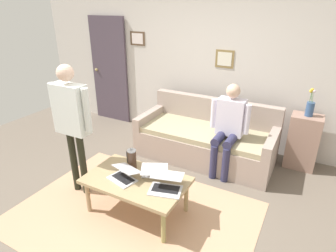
# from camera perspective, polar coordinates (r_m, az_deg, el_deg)

# --- Properties ---
(ground_plane) EXTENTS (7.68, 7.68, 0.00)m
(ground_plane) POSITION_cam_1_polar(r_m,az_deg,el_deg) (3.58, -5.60, -15.83)
(ground_plane) COLOR #6A5E51
(area_rug) EXTENTS (2.71, 1.94, 0.01)m
(area_rug) POSITION_cam_1_polar(r_m,az_deg,el_deg) (3.46, -7.07, -17.47)
(area_rug) COLOR tan
(area_rug) RESTS_ON ground_plane
(back_wall) EXTENTS (7.04, 0.11, 2.70)m
(back_wall) POSITION_cam_1_polar(r_m,az_deg,el_deg) (4.83, 8.66, 12.41)
(back_wall) COLOR beige
(back_wall) RESTS_ON ground_plane
(interior_door) EXTENTS (0.82, 0.09, 2.05)m
(interior_door) POSITION_cam_1_polar(r_m,az_deg,el_deg) (5.85, -11.69, 10.89)
(interior_door) COLOR #4C3F4C
(interior_door) RESTS_ON ground_plane
(couch) EXTENTS (2.08, 0.91, 0.88)m
(couch) POSITION_cam_1_polar(r_m,az_deg,el_deg) (4.46, 7.67, -2.70)
(couch) COLOR #A28F84
(couch) RESTS_ON ground_plane
(coffee_table) EXTENTS (1.15, 0.69, 0.45)m
(coffee_table) POSITION_cam_1_polar(r_m,az_deg,el_deg) (3.28, -6.40, -11.23)
(coffee_table) COLOR tan
(coffee_table) RESTS_ON ground_plane
(laptop_left) EXTENTS (0.38, 0.35, 0.14)m
(laptop_left) POSITION_cam_1_polar(r_m,az_deg,el_deg) (3.25, -8.92, -9.83)
(laptop_left) COLOR silver
(laptop_left) RESTS_ON coffee_table
(laptop_center) EXTENTS (0.39, 0.38, 0.13)m
(laptop_center) POSITION_cam_1_polar(r_m,az_deg,el_deg) (3.29, -2.70, -9.18)
(laptop_center) COLOR silver
(laptop_center) RESTS_ON coffee_table
(laptop_right) EXTENTS (0.42, 0.42, 0.14)m
(laptop_right) POSITION_cam_1_polar(r_m,az_deg,el_deg) (3.06, -0.38, -11.80)
(laptop_right) COLOR silver
(laptop_right) RESTS_ON coffee_table
(french_press) EXTENTS (0.13, 0.11, 0.27)m
(french_press) POSITION_cam_1_polar(r_m,az_deg,el_deg) (3.40, -7.30, -6.56)
(french_press) COLOR #4C3323
(french_press) RESTS_ON coffee_table
(side_shelf) EXTENTS (0.42, 0.32, 0.81)m
(side_shelf) POSITION_cam_1_polar(r_m,az_deg,el_deg) (4.57, 25.56, -2.89)
(side_shelf) COLOR #9C7868
(side_shelf) RESTS_ON ground_plane
(flower_vase) EXTENTS (0.11, 0.11, 0.41)m
(flower_vase) POSITION_cam_1_polar(r_m,az_deg,el_deg) (4.38, 26.75, 3.43)
(flower_vase) COLOR #34517D
(flower_vase) RESTS_ON side_shelf
(person_standing) EXTENTS (0.58, 0.19, 1.66)m
(person_standing) POSITION_cam_1_polar(r_m,az_deg,el_deg) (3.49, -18.93, 2.07)
(person_standing) COLOR #28291C
(person_standing) RESTS_ON ground_plane
(person_seated) EXTENTS (0.55, 0.51, 1.28)m
(person_seated) POSITION_cam_1_polar(r_m,az_deg,el_deg) (3.98, 12.12, 0.32)
(person_seated) COLOR #2E2D4D
(person_seated) RESTS_ON ground_plane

